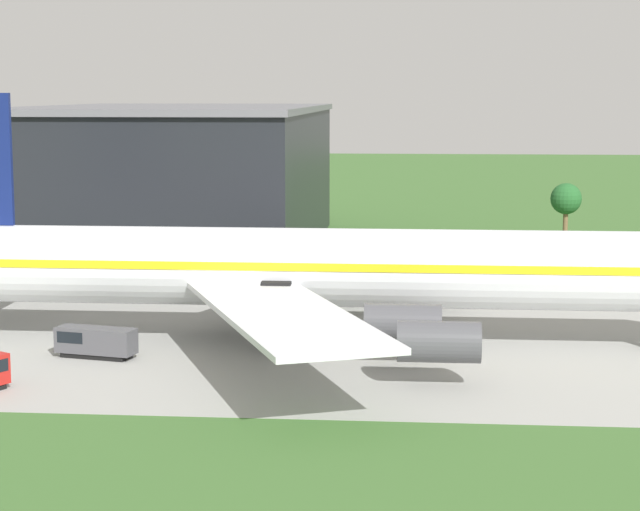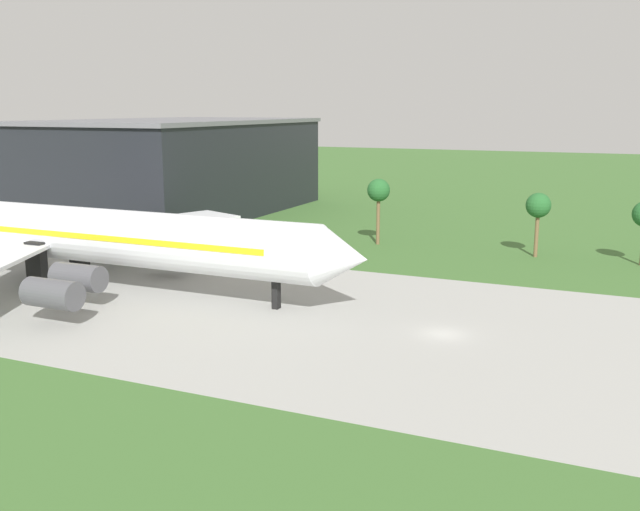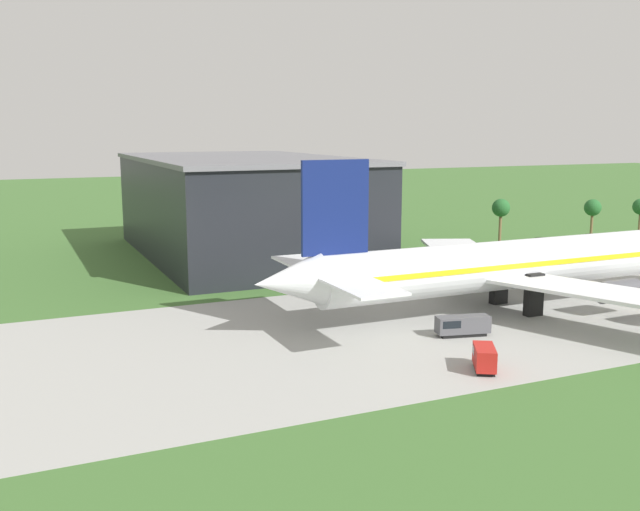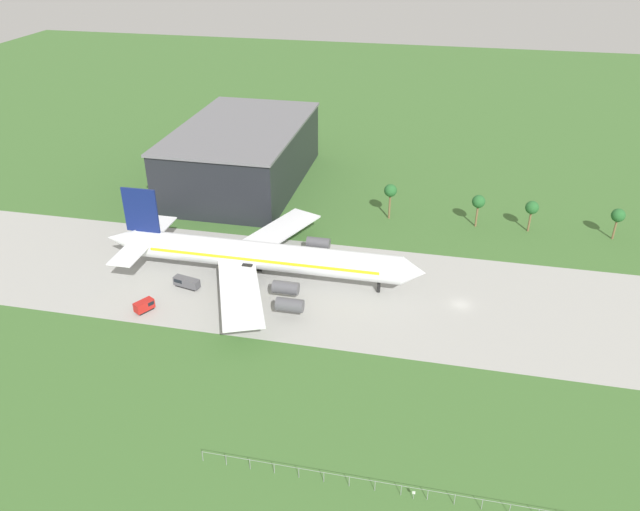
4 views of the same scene
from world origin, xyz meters
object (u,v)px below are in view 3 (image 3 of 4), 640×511
jet_airliner (528,263)px  terminal_building (242,206)px  fuel_truck (484,357)px  baggage_tug (461,325)px

jet_airliner → terminal_building: size_ratio=1.28×
jet_airliner → fuel_truck: bearing=-138.5°
baggage_tug → terminal_building: size_ratio=0.11×
jet_airliner → terminal_building: bearing=112.0°
baggage_tug → fuel_truck: size_ratio=1.41×
jet_airliner → baggage_tug: 18.35m
fuel_truck → terminal_building: terminal_building is taller
jet_airliner → terminal_building: 60.56m
jet_airliner → fuel_truck: size_ratio=16.45×
baggage_tug → fuel_truck: (-5.04, -11.20, 0.07)m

